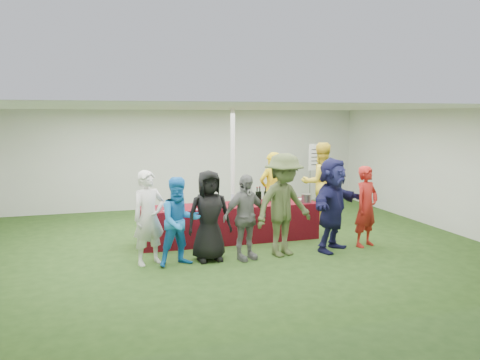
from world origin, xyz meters
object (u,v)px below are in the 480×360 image
object	(u,v)px
staff_pourer	(272,192)
customer_3	(245,217)
wine_list_sign	(317,162)
customer_5	(333,205)
customer_2	(209,216)
customer_1	(180,222)
customer_6	(366,206)
dump_bucket	(306,198)
customer_0	(149,218)
customer_4	(284,205)
serving_table	(231,223)
staff_back	(320,183)

from	to	relation	value
staff_pourer	customer_3	distance (m)	2.20
wine_list_sign	customer_5	world-z (taller)	wine_list_sign
customer_2	customer_3	distance (m)	0.63
customer_1	customer_6	size ratio (longest dim) A/B	0.96
customer_5	dump_bucket	bearing A→B (deg)	58.89
dump_bucket	customer_3	bearing A→B (deg)	-147.75
customer_0	customer_1	xyz separation A→B (m)	(0.50, -0.22, -0.05)
customer_2	customer_4	distance (m)	1.37
customer_2	customer_0	bearing A→B (deg)	172.81
serving_table	staff_pourer	size ratio (longest dim) A/B	2.05
wine_list_sign	customer_6	world-z (taller)	wine_list_sign
dump_bucket	customer_1	size ratio (longest dim) A/B	0.14
customer_5	customer_0	bearing A→B (deg)	141.74
customer_2	customer_1	bearing A→B (deg)	-169.05
customer_4	customer_5	bearing A→B (deg)	-16.96
staff_back	customer_4	distance (m)	2.91
staff_pourer	customer_4	world-z (taller)	customer_4
serving_table	customer_2	xyz separation A→B (m)	(-0.71, -1.14, 0.43)
customer_1	customer_2	distance (m)	0.56
staff_pourer	staff_back	bearing A→B (deg)	-176.18
customer_6	customer_2	bearing A→B (deg)	158.33
dump_bucket	customer_2	xyz separation A→B (m)	(-2.29, -0.92, -0.03)
staff_pourer	customer_1	xyz separation A→B (m)	(-2.36, -1.84, -0.12)
serving_table	customer_2	distance (m)	1.41
customer_2	customer_6	world-z (taller)	customer_2
customer_1	customer_2	size ratio (longest dim) A/B	0.95
wine_list_sign	customer_0	world-z (taller)	wine_list_sign
customer_4	customer_6	xyz separation A→B (m)	(1.78, 0.11, -0.15)
customer_0	customer_4	size ratio (longest dim) A/B	0.87
wine_list_sign	customer_3	xyz separation A→B (m)	(-3.13, -3.55, -0.55)
staff_back	customer_1	size ratio (longest dim) A/B	1.26
staff_pourer	customer_6	world-z (taller)	staff_pourer
wine_list_sign	customer_2	bearing A→B (deg)	-137.63
staff_back	customer_5	distance (m)	2.38
dump_bucket	staff_back	xyz separation A→B (m)	(0.92, 1.22, 0.12)
serving_table	customer_4	xyz separation A→B (m)	(0.65, -1.26, 0.57)
serving_table	customer_2	size ratio (longest dim) A/B	2.23
staff_pourer	staff_back	world-z (taller)	staff_back
customer_0	customer_3	bearing A→B (deg)	-30.39
customer_4	customer_1	bearing A→B (deg)	161.61
customer_6	customer_3	bearing A→B (deg)	161.30
staff_pourer	customer_5	xyz separation A→B (m)	(0.54, -1.80, 0.01)
customer_3	customer_6	world-z (taller)	customer_6
dump_bucket	customer_5	distance (m)	1.01
customer_1	customer_6	distance (m)	3.68
serving_table	staff_pourer	distance (m)	1.35
dump_bucket	serving_table	bearing A→B (deg)	172.06
customer_5	customer_3	bearing A→B (deg)	146.29
customer_6	staff_pourer	bearing A→B (deg)	105.89
customer_0	customer_4	xyz separation A→B (m)	(2.40, -0.21, 0.13)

